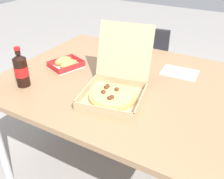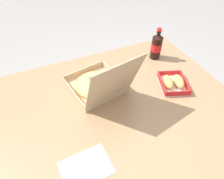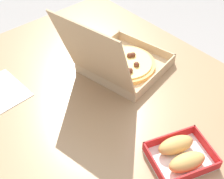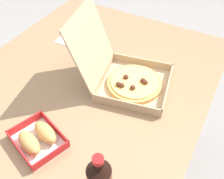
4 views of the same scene
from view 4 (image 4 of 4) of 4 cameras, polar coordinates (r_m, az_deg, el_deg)
The scene contains 5 objects.
ground_plane at distance 1.77m, azimuth -3.98°, elevation -15.48°, with size 10.00×10.00×0.00m, color gray.
dining_table at distance 1.24m, azimuth -5.46°, elevation -0.34°, with size 1.31×1.08×0.72m.
pizza_box_open at distance 1.14m, azimuth 3.18°, elevation 2.93°, with size 0.37×0.45×0.33m.
bread_side_box at distance 0.99m, azimuth -16.02°, elevation -10.26°, with size 0.20×0.23×0.06m.
paper_menu at distance 1.50m, azimuth -7.86°, elevation 11.64°, with size 0.21×0.15×0.00m, color white.
Camera 4 is at (-0.71, -0.52, 1.54)m, focal length 41.63 mm.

